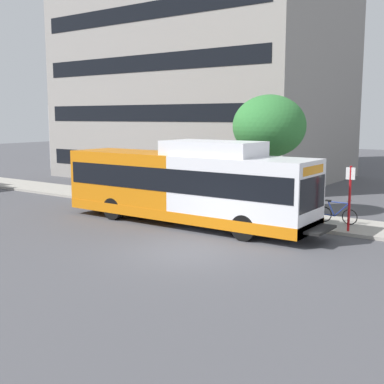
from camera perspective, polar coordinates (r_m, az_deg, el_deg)
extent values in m
plane|color=#4C4C51|center=(22.79, -17.11, -3.51)|extent=(120.00, 120.00, 0.00)
cube|color=#A8A399|center=(26.26, -2.21, -1.41)|extent=(3.00, 56.00, 0.14)
cube|color=white|center=(19.96, 5.87, 0.07)|extent=(2.54, 5.80, 2.73)
cube|color=orange|center=(23.33, -6.62, 1.29)|extent=(2.54, 5.80, 2.73)
cube|color=orange|center=(21.70, -0.85, -2.27)|extent=(2.57, 11.60, 0.44)
cube|color=black|center=(21.47, -0.86, 1.69)|extent=(2.58, 11.25, 0.96)
cube|color=black|center=(18.71, 13.52, -0.18)|extent=(2.34, 0.10, 1.24)
cube|color=orange|center=(18.60, 13.65, 2.46)|extent=(1.90, 0.08, 0.32)
cube|color=white|center=(20.53, 2.41, 5.02)|extent=(2.16, 4.06, 0.60)
cube|color=black|center=(18.81, 14.49, -4.20)|extent=(1.78, 0.60, 0.10)
cylinder|color=black|center=(18.87, 5.97, -4.09)|extent=(0.30, 1.00, 1.00)
cylinder|color=black|center=(20.83, 9.03, -2.95)|extent=(0.30, 1.00, 1.00)
cylinder|color=black|center=(22.89, -9.00, -1.90)|extent=(0.30, 1.00, 1.00)
cylinder|color=black|center=(24.53, -5.32, -1.13)|extent=(0.30, 1.00, 1.00)
cylinder|color=red|center=(20.55, 17.59, -0.74)|extent=(0.10, 0.10, 2.60)
cube|color=white|center=(20.40, 17.70, 2.03)|extent=(0.04, 0.36, 0.48)
torus|color=black|center=(21.92, 17.60, -2.75)|extent=(0.04, 0.66, 0.66)
torus|color=black|center=(22.27, 14.91, -2.46)|extent=(0.04, 0.66, 0.66)
cylinder|color=navy|center=(21.98, 16.76, -1.97)|extent=(0.05, 0.64, 0.64)
cylinder|color=navy|center=(22.12, 15.66, -1.85)|extent=(0.05, 0.34, 0.62)
cylinder|color=navy|center=(21.97, 16.43, -1.16)|extent=(0.05, 0.90, 0.05)
cylinder|color=navy|center=(22.19, 15.45, -2.56)|extent=(0.05, 0.45, 0.08)
cylinder|color=navy|center=(21.87, 17.58, -1.88)|extent=(0.05, 0.10, 0.67)
cylinder|color=black|center=(21.82, 17.55, -1.01)|extent=(0.52, 0.03, 0.03)
cube|color=black|center=(22.11, 15.33, -0.95)|extent=(0.12, 0.24, 0.06)
cylinder|color=#4C3823|center=(23.87, 8.68, 1.04)|extent=(0.28, 0.28, 2.78)
ellipsoid|color=#337A38|center=(23.67, 8.83, 7.47)|extent=(3.42, 3.42, 2.91)
cube|color=black|center=(39.42, 1.39, 4.22)|extent=(14.05, 18.38, 1.10)
cube|color=black|center=(39.31, 1.41, 8.95)|extent=(14.05, 18.38, 1.10)
cube|color=black|center=(39.46, 1.43, 13.68)|extent=(14.05, 18.38, 1.10)
cube|color=black|center=(39.88, 1.45, 18.34)|extent=(14.05, 18.38, 1.10)
cylinder|color=#B7B7BC|center=(46.78, -15.36, 6.07)|extent=(1.10, 1.10, 5.64)
cylinder|color=#B7B7BC|center=(46.90, -15.64, 12.96)|extent=(0.91, 0.91, 5.64)
cylinder|color=#B7B7BC|center=(47.69, -15.93, 19.72)|extent=(0.72, 0.72, 5.64)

